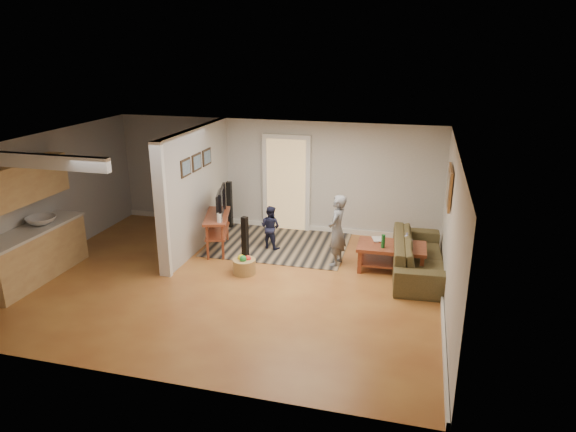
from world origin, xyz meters
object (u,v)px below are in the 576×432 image
object	(u,v)px
tv_console	(218,218)
speaker_left	(245,243)
coffee_table	(392,250)
child	(336,264)
toddler	(271,248)
toy_basket	(244,265)
speaker_right	(230,205)
sofa	(417,272)

from	to	relation	value
tv_console	speaker_left	bearing A→B (deg)	-57.67
coffee_table	speaker_left	distance (m)	2.78
child	speaker_left	bearing A→B (deg)	-59.50
coffee_table	toddler	size ratio (longest dim) A/B	1.39
speaker_left	toy_basket	size ratio (longest dim) A/B	2.42
speaker_right	child	world-z (taller)	speaker_right
speaker_left	child	xyz separation A→B (m)	(1.64, 0.62, -0.52)
toddler	child	bearing A→B (deg)	177.76
speaker_right	toddler	world-z (taller)	speaker_right
tv_console	child	xyz separation A→B (m)	(2.49, -0.13, -0.69)
sofa	coffee_table	distance (m)	0.62
tv_console	toddler	bearing A→B (deg)	3.57
speaker_right	toddler	bearing A→B (deg)	-37.42
child	toddler	world-z (taller)	child
sofa	child	size ratio (longest dim) A/B	1.68
coffee_table	sofa	bearing A→B (deg)	-1.88
tv_console	toddler	size ratio (longest dim) A/B	1.40
toy_basket	toddler	size ratio (longest dim) A/B	0.46
coffee_table	toy_basket	xyz separation A→B (m)	(-2.65, -0.88, -0.23)
speaker_left	speaker_right	world-z (taller)	speaker_right
speaker_left	tv_console	bearing A→B (deg)	154.81
sofa	speaker_left	xyz separation A→B (m)	(-3.18, -0.63, 0.52)
toy_basket	tv_console	bearing A→B (deg)	132.85
coffee_table	child	xyz separation A→B (m)	(-1.06, -0.03, -0.39)
speaker_right	child	distance (m)	3.18
tv_console	toddler	world-z (taller)	tv_console
toddler	tv_console	bearing A→B (deg)	36.38
child	toddler	xyz separation A→B (m)	(-1.48, 0.50, 0.00)
sofa	child	world-z (taller)	child
sofa	toy_basket	distance (m)	3.25
sofa	toddler	bearing A→B (deg)	77.14
toddler	speaker_right	bearing A→B (deg)	-21.46
toy_basket	child	world-z (taller)	child
sofa	toddler	xyz separation A→B (m)	(-3.02, 0.48, 0.00)
tv_console	child	bearing A→B (deg)	-19.36
coffee_table	speaker_left	size ratio (longest dim) A/B	1.25
toy_basket	speaker_right	bearing A→B (deg)	116.57
toy_basket	toddler	world-z (taller)	toddler
sofa	speaker_right	size ratio (longest dim) A/B	2.13
coffee_table	tv_console	world-z (taller)	tv_console
speaker_right	tv_console	bearing A→B (deg)	-78.65
tv_console	speaker_right	bearing A→B (deg)	84.51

